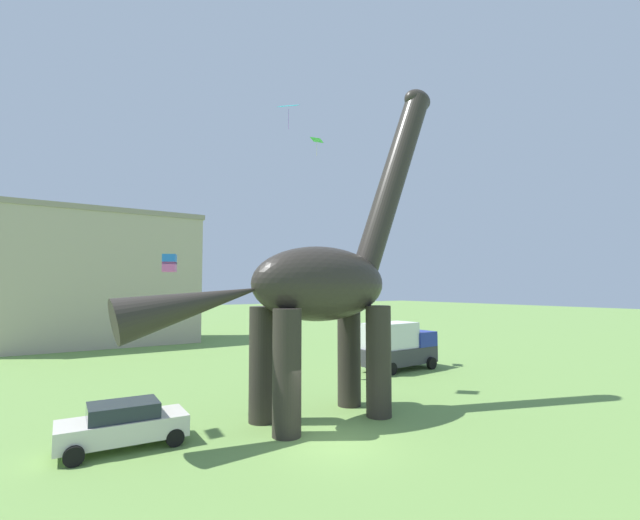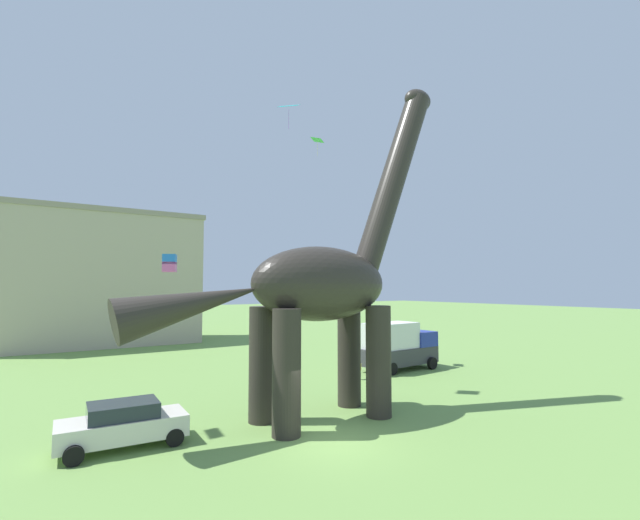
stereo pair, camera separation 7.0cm
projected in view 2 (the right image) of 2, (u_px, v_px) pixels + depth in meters
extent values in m
plane|color=#6B9347|center=(336.00, 443.00, 15.69)|extent=(240.00, 240.00, 0.00)
cylinder|color=#2D2823|center=(349.00, 354.00, 20.80)|extent=(1.10, 1.10, 4.77)
cylinder|color=#2D2823|center=(378.00, 361.00, 19.04)|extent=(1.10, 1.10, 4.77)
cylinder|color=#2D2823|center=(262.00, 364.00, 18.29)|extent=(1.10, 1.10, 4.77)
cylinder|color=#2D2823|center=(287.00, 372.00, 16.53)|extent=(1.10, 1.10, 4.77)
ellipsoid|color=#2D2823|center=(321.00, 284.00, 18.88)|extent=(6.53, 2.81, 3.21)
cylinder|color=#2D2823|center=(393.00, 180.00, 21.52)|extent=(4.69, 1.21, 9.30)
ellipsoid|color=#2D2823|center=(418.00, 100.00, 22.77)|extent=(1.61, 1.00, 1.10)
cone|color=#2D2823|center=(196.00, 303.00, 15.82)|extent=(5.74, 1.61, 2.72)
cube|color=silver|center=(123.00, 428.00, 15.28)|extent=(4.29, 2.00, 0.72)
cube|color=#232B35|center=(123.00, 410.00, 15.32)|extent=(2.35, 1.69, 0.52)
cylinder|color=black|center=(162.00, 424.00, 16.85)|extent=(0.63, 0.25, 0.62)
cylinder|color=black|center=(175.00, 437.00, 15.37)|extent=(0.63, 0.25, 0.62)
cylinder|color=black|center=(69.00, 440.00, 15.15)|extent=(0.63, 0.25, 0.62)
cylinder|color=black|center=(74.00, 456.00, 13.66)|extent=(0.63, 0.25, 0.62)
cube|color=#38383D|center=(400.00, 356.00, 29.60)|extent=(5.73, 2.47, 1.10)
cube|color=navy|center=(419.00, 338.00, 30.68)|extent=(1.92, 2.05, 1.00)
cube|color=silver|center=(391.00, 336.00, 29.25)|extent=(3.71, 2.25, 1.70)
cylinder|color=black|center=(410.00, 359.00, 31.55)|extent=(0.82, 0.31, 0.80)
cylinder|color=black|center=(432.00, 363.00, 29.79)|extent=(0.82, 0.31, 0.80)
cylinder|color=black|center=(371.00, 364.00, 29.52)|extent=(0.82, 0.31, 0.80)
cylinder|color=black|center=(392.00, 369.00, 27.77)|extent=(0.82, 0.31, 0.80)
cylinder|color=#6B6056|center=(358.00, 375.00, 26.40)|extent=(0.09, 0.09, 0.55)
cylinder|color=#6B6056|center=(359.00, 375.00, 26.47)|extent=(0.09, 0.09, 0.55)
cube|color=yellow|center=(358.00, 367.00, 26.46)|extent=(0.30, 0.18, 0.39)
sphere|color=tan|center=(358.00, 362.00, 26.48)|extent=(0.17, 0.17, 0.17)
cylinder|color=yellow|center=(356.00, 367.00, 26.37)|extent=(0.07, 0.07, 0.37)
cylinder|color=yellow|center=(361.00, 367.00, 26.56)|extent=(0.07, 0.07, 0.37)
cylinder|color=#287AE5|center=(354.00, 293.00, 41.55)|extent=(2.94, 2.19, 0.82)
cone|color=#19B2B7|center=(338.00, 293.00, 42.26)|extent=(1.07, 1.11, 0.86)
cube|color=#19B2B7|center=(289.00, 106.00, 23.92)|extent=(1.35, 1.35, 0.38)
cylinder|color=purple|center=(289.00, 119.00, 23.87)|extent=(0.01, 0.01, 1.13)
cube|color=green|center=(317.00, 140.00, 32.07)|extent=(1.31, 1.29, 0.19)
cylinder|color=yellow|center=(317.00, 149.00, 32.03)|extent=(0.01, 0.01, 1.06)
cube|color=#287AE5|center=(170.00, 259.00, 19.61)|extent=(0.73, 0.73, 0.45)
cube|color=pink|center=(170.00, 267.00, 19.59)|extent=(0.73, 0.73, 0.45)
cube|color=#B7A893|center=(96.00, 281.00, 42.75)|extent=(18.55, 8.21, 12.47)
cube|color=gray|center=(98.00, 215.00, 43.15)|extent=(18.92, 8.37, 0.50)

